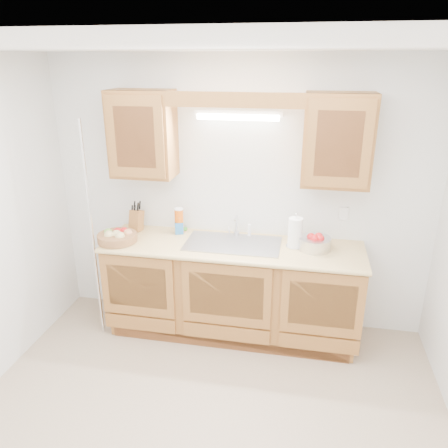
% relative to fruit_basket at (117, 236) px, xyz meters
% --- Properties ---
extents(room, '(3.52, 3.50, 2.50)m').
position_rel_fruit_basket_xyz_m(room, '(1.03, -1.06, 0.30)').
color(room, tan).
rests_on(room, ground).
extents(base_cabinets, '(2.20, 0.60, 0.86)m').
position_rel_fruit_basket_xyz_m(base_cabinets, '(1.03, 0.14, -0.51)').
color(base_cabinets, '#9D622E').
rests_on(base_cabinets, ground).
extents(countertop, '(2.30, 0.63, 0.04)m').
position_rel_fruit_basket_xyz_m(countertop, '(1.03, 0.12, -0.07)').
color(countertop, '#D6B870').
rests_on(countertop, base_cabinets).
extents(upper_cabinet_left, '(0.55, 0.33, 0.75)m').
position_rel_fruit_basket_xyz_m(upper_cabinet_left, '(0.20, 0.27, 0.88)').
color(upper_cabinet_left, '#9D622E').
rests_on(upper_cabinet_left, room).
extents(upper_cabinet_right, '(0.55, 0.33, 0.75)m').
position_rel_fruit_basket_xyz_m(upper_cabinet_right, '(1.86, 0.27, 0.88)').
color(upper_cabinet_right, '#9D622E').
rests_on(upper_cabinet_right, room).
extents(valance, '(2.20, 0.05, 0.12)m').
position_rel_fruit_basket_xyz_m(valance, '(1.03, 0.13, 1.19)').
color(valance, '#9D622E').
rests_on(valance, room).
extents(fluorescent_fixture, '(0.76, 0.08, 0.08)m').
position_rel_fruit_basket_xyz_m(fluorescent_fixture, '(1.03, 0.35, 1.05)').
color(fluorescent_fixture, white).
rests_on(fluorescent_fixture, room).
extents(sink, '(0.84, 0.46, 0.36)m').
position_rel_fruit_basket_xyz_m(sink, '(1.03, 0.14, -0.12)').
color(sink, '#9E9EA3').
rests_on(sink, countertop).
extents(wire_shelf_pole, '(0.03, 0.03, 2.00)m').
position_rel_fruit_basket_xyz_m(wire_shelf_pole, '(-0.17, -0.13, 0.05)').
color(wire_shelf_pole, silver).
rests_on(wire_shelf_pole, ground).
extents(outlet_plate, '(0.08, 0.01, 0.12)m').
position_rel_fruit_basket_xyz_m(outlet_plate, '(1.98, 0.43, 0.20)').
color(outlet_plate, white).
rests_on(outlet_plate, room).
extents(fruit_basket, '(0.37, 0.37, 0.11)m').
position_rel_fruit_basket_xyz_m(fruit_basket, '(0.00, 0.00, 0.00)').
color(fruit_basket, '#9E6B3F').
rests_on(fruit_basket, countertop).
extents(knife_block, '(0.12, 0.18, 0.29)m').
position_rel_fruit_basket_xyz_m(knife_block, '(0.07, 0.29, 0.06)').
color(knife_block, '#9D622E').
rests_on(knife_block, countertop).
extents(orange_canister, '(0.10, 0.10, 0.25)m').
position_rel_fruit_basket_xyz_m(orange_canister, '(0.49, 0.30, 0.07)').
color(orange_canister, '#E55A0C').
rests_on(orange_canister, countertop).
extents(soap_bottle, '(0.10, 0.10, 0.17)m').
position_rel_fruit_basket_xyz_m(soap_bottle, '(0.49, 0.30, 0.04)').
color(soap_bottle, blue).
rests_on(soap_bottle, countertop).
extents(sponge, '(0.11, 0.08, 0.02)m').
position_rel_fruit_basket_xyz_m(sponge, '(0.49, 0.38, -0.04)').
color(sponge, '#CC333F').
rests_on(sponge, countertop).
extents(paper_towel, '(0.15, 0.15, 0.32)m').
position_rel_fruit_basket_xyz_m(paper_towel, '(1.57, 0.18, 0.08)').
color(paper_towel, silver).
rests_on(paper_towel, countertop).
extents(apple_bowl, '(0.37, 0.37, 0.15)m').
position_rel_fruit_basket_xyz_m(apple_bowl, '(1.74, 0.16, 0.01)').
color(apple_bowl, silver).
rests_on(apple_bowl, countertop).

